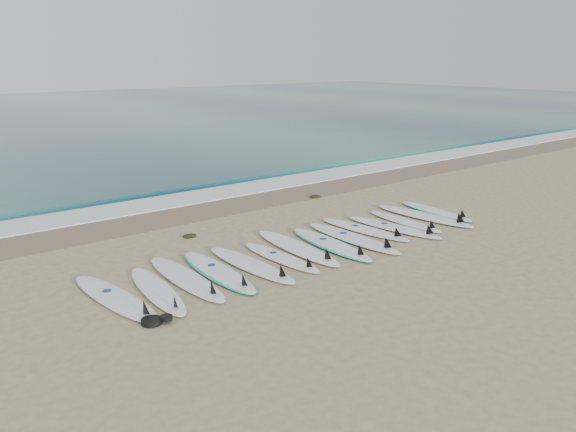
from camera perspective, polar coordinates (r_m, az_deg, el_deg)
ground at (r=12.08m, az=2.62°, el=-3.25°), size 120.00×120.00×0.00m
wet_sand_band at (r=15.28m, az=-7.42°, el=0.78°), size 120.00×1.80×0.01m
foam_band at (r=16.46m, az=-9.93°, el=1.82°), size 120.00×1.40×0.04m
wave_crest at (r=17.76m, az=-12.24°, el=2.83°), size 120.00×1.00×0.10m
surfboard_0 at (r=9.91m, az=-16.99°, el=-8.01°), size 0.87×2.76×0.35m
surfboard_1 at (r=10.05m, az=-13.05°, el=-7.40°), size 0.79×2.52×0.32m
surfboard_2 at (r=10.44m, az=-10.19°, el=-6.28°), size 0.61×2.73×0.35m
surfboard_3 at (r=10.72m, az=-7.04°, el=-5.62°), size 0.78×2.68×0.34m
surfboard_4 at (r=10.97m, az=-3.65°, el=-4.97°), size 0.67×2.66×0.34m
surfboard_5 at (r=11.35m, az=-0.58°, el=-4.24°), size 0.57×2.34×0.30m
surfboard_6 at (r=11.89m, az=1.08°, el=-3.23°), size 0.75×2.88×0.36m
surfboard_7 at (r=12.18m, az=4.43°, el=-2.87°), size 0.86×2.73×0.34m
surfboard_8 at (r=12.59m, az=6.77°, el=-2.24°), size 0.59×2.82×0.36m
surfboard_9 at (r=13.26m, az=7.94°, el=-1.37°), size 0.82×2.58×0.33m
surfboard_10 at (r=13.54m, az=10.90°, el=-1.14°), size 0.90×2.64×0.33m
surfboard_11 at (r=14.09m, az=11.91°, el=-0.54°), size 0.59×2.36×0.30m
surfboard_12 at (r=14.66m, az=13.79°, el=0.02°), size 0.82×2.88×0.36m
surfboard_13 at (r=15.23m, az=14.85°, el=0.47°), size 0.78×2.45×0.31m
seaweed_near at (r=12.96m, az=-9.97°, el=-1.98°), size 0.33×0.26×0.06m
seaweed_far at (r=16.34m, az=2.76°, el=2.00°), size 0.37×0.29×0.07m
leash_coil at (r=9.01m, az=-13.38°, el=-10.29°), size 0.46×0.36×0.11m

